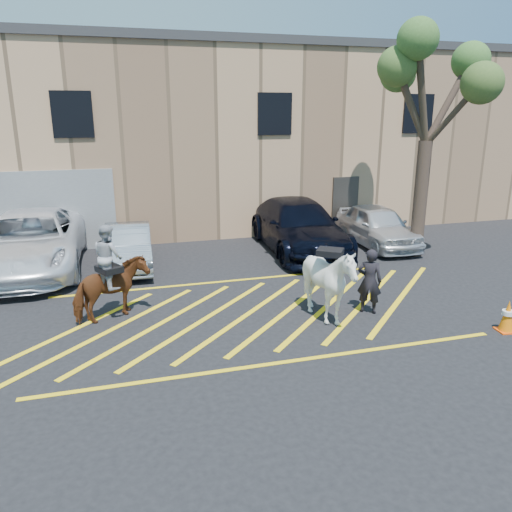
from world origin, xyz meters
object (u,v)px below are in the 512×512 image
object	(u,v)px
car_white_pickup	(31,242)
traffic_cone	(508,316)
handler	(369,281)
car_silver_sedan	(128,247)
car_blue_suv	(299,226)
saddled_white	(329,283)
tree	(431,78)
mounted_bay	(110,282)
car_white_suv	(377,226)

from	to	relation	value
car_white_pickup	traffic_cone	xyz separation A→B (m)	(10.73, -7.73, -0.52)
handler	car_silver_sedan	bearing A→B (deg)	-10.67
car_blue_suv	saddled_white	size ratio (longest dim) A/B	2.63
car_blue_suv	tree	xyz separation A→B (m)	(3.59, -1.71, 4.83)
mounted_bay	tree	world-z (taller)	tree
car_white_suv	saddled_white	distance (m)	7.33
car_silver_sedan	traffic_cone	xyz separation A→B (m)	(7.87, -7.23, -0.28)
saddled_white	car_blue_suv	bearing A→B (deg)	75.77
car_blue_suv	car_white_suv	distance (m)	2.98
handler	saddled_white	world-z (taller)	saddled_white
car_blue_suv	handler	world-z (taller)	car_blue_suv
mounted_bay	car_silver_sedan	bearing A→B (deg)	82.55
car_white_suv	car_blue_suv	bearing A→B (deg)	178.27
car_white_suv	car_silver_sedan	bearing A→B (deg)	-177.21
handler	saddled_white	xyz separation A→B (m)	(-1.16, -0.22, 0.14)
tree	mounted_bay	bearing A→B (deg)	-164.44
handler	traffic_cone	size ratio (longest dim) A/B	2.19
car_white_pickup	traffic_cone	size ratio (longest dim) A/B	8.73
saddled_white	traffic_cone	xyz separation A→B (m)	(3.59, -1.62, -0.58)
tree	car_silver_sedan	bearing A→B (deg)	171.82
car_white_pickup	saddled_white	bearing A→B (deg)	-39.65
car_white_suv	handler	distance (m)	6.50
car_white_pickup	traffic_cone	distance (m)	13.23
car_white_pickup	handler	size ratio (longest dim) A/B	3.99
car_white_pickup	traffic_cone	world-z (taller)	car_white_pickup
car_blue_suv	mounted_bay	distance (m)	7.74
car_white_pickup	car_silver_sedan	size ratio (longest dim) A/B	1.62
car_white_pickup	traffic_cone	bearing A→B (deg)	-34.83
car_blue_suv	mounted_bay	size ratio (longest dim) A/B	2.61
car_blue_suv	saddled_white	xyz separation A→B (m)	(-1.51, -5.97, 0.08)
handler	mounted_bay	size ratio (longest dim) A/B	0.70
car_white_suv	handler	world-z (taller)	handler
car_white_pickup	car_silver_sedan	distance (m)	2.91
traffic_cone	tree	distance (m)	8.08
saddled_white	tree	size ratio (longest dim) A/B	0.31
car_silver_sedan	handler	xyz separation A→B (m)	(5.43, -5.40, 0.15)
car_white_pickup	tree	bearing A→B (deg)	-7.64
saddled_white	tree	xyz separation A→B (m)	(5.11, 4.26, 4.75)
car_white_pickup	mounted_bay	xyz separation A→B (m)	(2.32, -4.61, 0.04)
car_blue_suv	car_white_suv	xyz separation A→B (m)	(2.97, -0.17, -0.13)
car_silver_sedan	tree	size ratio (longest dim) A/B	0.54
car_silver_sedan	mounted_bay	distance (m)	4.15
car_silver_sedan	handler	world-z (taller)	handler
tree	car_white_suv	bearing A→B (deg)	111.94
handler	car_blue_suv	bearing A→B (deg)	-59.39
car_blue_suv	traffic_cone	bearing A→B (deg)	-72.00
handler	saddled_white	distance (m)	1.19
car_blue_suv	traffic_cone	size ratio (longest dim) A/B	8.14
car_white_suv	saddled_white	bearing A→B (deg)	-126.16
mounted_bay	traffic_cone	world-z (taller)	mounted_bay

